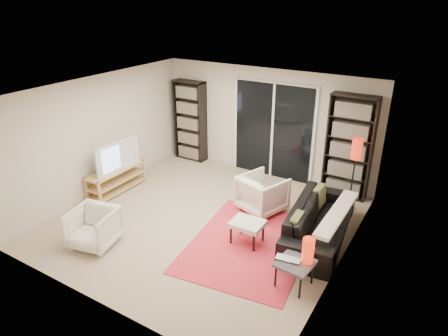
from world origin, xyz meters
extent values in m
plane|color=tan|center=(0.00, 0.00, 0.00)|extent=(5.00, 5.00, 0.00)
cube|color=beige|center=(0.00, 2.50, 1.20)|extent=(5.00, 0.02, 2.40)
cube|color=beige|center=(0.00, -2.50, 1.20)|extent=(5.00, 0.02, 2.40)
cube|color=beige|center=(-2.50, 0.00, 1.20)|extent=(0.02, 5.00, 2.40)
cube|color=beige|center=(2.50, 0.00, 1.20)|extent=(0.02, 5.00, 2.40)
cube|color=white|center=(0.00, 0.00, 2.40)|extent=(5.00, 5.00, 0.02)
cube|color=white|center=(0.20, 2.47, 1.05)|extent=(1.92, 0.06, 2.16)
cube|color=black|center=(0.20, 2.44, 1.05)|extent=(1.80, 0.02, 2.10)
cube|color=white|center=(0.20, 2.42, 1.05)|extent=(0.05, 0.02, 2.10)
cube|color=black|center=(-1.95, 2.34, 0.97)|extent=(0.80, 0.30, 1.95)
cube|color=olive|center=(-1.95, 2.32, 0.97)|extent=(0.70, 0.22, 1.85)
cube|color=black|center=(1.90, 2.34, 1.05)|extent=(0.90, 0.30, 2.10)
cube|color=olive|center=(1.90, 2.32, 1.05)|extent=(0.80, 0.22, 2.00)
cube|color=tan|center=(-2.25, 0.06, 0.48)|extent=(0.44, 1.36, 0.04)
cube|color=tan|center=(-2.25, 0.06, 0.25)|extent=(0.44, 1.36, 0.03)
cube|color=tan|center=(-2.25, 0.06, 0.06)|extent=(0.44, 1.36, 0.04)
cube|color=tan|center=(-2.44, -0.58, 0.25)|extent=(0.05, 0.05, 0.50)
cube|color=tan|center=(-2.44, 0.71, 0.25)|extent=(0.05, 0.05, 0.50)
cube|color=tan|center=(-2.06, -0.58, 0.25)|extent=(0.05, 0.05, 0.50)
cube|color=tan|center=(-2.06, 0.71, 0.25)|extent=(0.05, 0.05, 0.50)
imported|color=black|center=(-2.23, 0.06, 0.81)|extent=(0.24, 1.08, 0.62)
cube|color=red|center=(1.07, -0.23, 0.01)|extent=(2.16, 2.72, 0.01)
imported|color=black|center=(1.99, 0.55, 0.32)|extent=(1.10, 2.29, 0.64)
imported|color=silver|center=(0.74, 0.89, 0.36)|extent=(0.98, 0.99, 0.72)
imported|color=silver|center=(-1.12, -1.57, 0.32)|extent=(0.83, 0.84, 0.65)
cube|color=silver|center=(1.01, -0.21, 0.36)|extent=(0.53, 0.44, 0.08)
cylinder|color=black|center=(0.80, -0.39, 0.16)|extent=(0.04, 0.04, 0.32)
cylinder|color=black|center=(0.80, -0.04, 0.16)|extent=(0.04, 0.04, 0.32)
cylinder|color=black|center=(1.22, -0.38, 0.16)|extent=(0.04, 0.04, 0.32)
cylinder|color=black|center=(1.22, -0.04, 0.16)|extent=(0.04, 0.04, 0.32)
cube|color=#454549|center=(2.09, -0.81, 0.38)|extent=(0.52, 0.52, 0.04)
cylinder|color=black|center=(1.88, -0.98, 0.19)|extent=(0.03, 0.03, 0.38)
cylinder|color=black|center=(1.91, -0.60, 0.19)|extent=(0.03, 0.03, 0.38)
cylinder|color=black|center=(2.26, -1.01, 0.19)|extent=(0.03, 0.03, 0.38)
cylinder|color=black|center=(2.30, -0.63, 0.19)|extent=(0.03, 0.03, 0.38)
imported|color=silver|center=(1.99, -0.86, 0.41)|extent=(0.38, 0.27, 0.03)
cylinder|color=red|center=(2.22, -0.71, 0.59)|extent=(0.17, 0.17, 0.38)
cylinder|color=black|center=(2.16, 1.83, 0.01)|extent=(0.22, 0.22, 0.03)
cylinder|color=black|center=(2.16, 1.83, 0.54)|extent=(0.03, 0.03, 1.08)
cylinder|color=red|center=(2.16, 1.83, 1.24)|extent=(0.19, 0.19, 0.39)
camera|label=1|loc=(3.59, -5.22, 3.88)|focal=32.00mm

